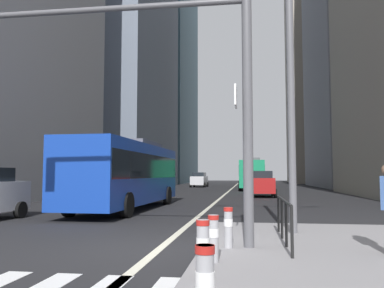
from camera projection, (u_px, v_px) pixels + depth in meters
name	position (u px, v px, depth m)	size (l,w,h in m)	color
ground_plane	(221.00, 198.00, 28.64)	(160.00, 160.00, 0.00)	black
lane_centre_line	(228.00, 192.00, 38.51)	(0.20, 80.00, 0.01)	beige
office_tower_left_mid	(116.00, 4.00, 54.59)	(13.23, 23.63, 50.66)	slate
office_tower_left_far	(160.00, 57.00, 82.01)	(12.61, 24.19, 52.02)	slate
office_tower_right_mid	(357.00, 20.00, 54.07)	(11.98, 20.52, 45.76)	gray
office_tower_right_far	(324.00, 58.00, 78.01)	(13.54, 16.53, 49.52)	gray
city_bus_blue_oncoming	(127.00, 171.00, 19.04)	(2.87, 10.88, 3.40)	#14389E
city_bus_red_receding	(251.00, 173.00, 43.78)	(2.79, 11.27, 3.40)	#198456
car_oncoming_mid	(199.00, 180.00, 52.50)	(2.15, 4.17, 1.94)	silver
car_receding_near	(257.00, 179.00, 60.97)	(2.06, 4.09, 1.94)	gold
car_receding_far	(262.00, 184.00, 29.68)	(2.07, 4.07, 1.94)	maroon
car_oncoming_far	(155.00, 183.00, 33.68)	(2.11, 4.46, 1.94)	#232838
traffic_signal_gantry	(141.00, 66.00, 8.96)	(7.06, 0.65, 6.00)	#515156
street_lamp_post	(290.00, 42.00, 10.72)	(5.50, 0.32, 8.00)	#56565B
bollard_front	(205.00, 285.00, 3.79)	(0.20, 0.20, 0.85)	#99999E
bollard_left	(203.00, 247.00, 5.65)	(0.20, 0.20, 0.88)	#99999E
bollard_right	(213.00, 236.00, 6.93)	(0.20, 0.20, 0.82)	#99999E
bollard_back	(228.00, 225.00, 8.31)	(0.20, 0.20, 0.84)	#99999E
pedestrian_railing	(284.00, 211.00, 8.95)	(0.06, 3.44, 0.98)	black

